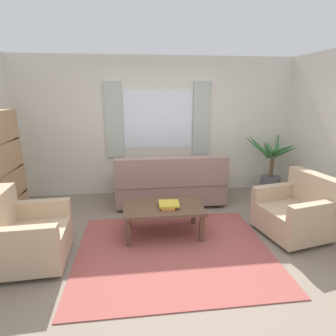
% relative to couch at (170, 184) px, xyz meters
% --- Properties ---
extents(ground_plane, '(6.24, 6.24, 0.00)m').
position_rel_couch_xyz_m(ground_plane, '(-0.14, -1.53, -0.37)').
color(ground_plane, gray).
extents(wall_back, '(5.32, 0.12, 2.60)m').
position_rel_couch_xyz_m(wall_back, '(-0.14, 0.73, 0.93)').
color(wall_back, silver).
rests_on(wall_back, ground_plane).
extents(window_with_curtains, '(1.98, 0.07, 1.40)m').
position_rel_couch_xyz_m(window_with_curtains, '(-0.14, 0.64, 1.08)').
color(window_with_curtains, white).
extents(area_rug, '(2.44, 1.99, 0.01)m').
position_rel_couch_xyz_m(area_rug, '(-0.14, -1.53, -0.36)').
color(area_rug, '#9E4C47').
rests_on(area_rug, ground_plane).
extents(couch, '(1.90, 0.82, 0.92)m').
position_rel_couch_xyz_m(couch, '(0.00, 0.00, 0.00)').
color(couch, gray).
rests_on(couch, ground_plane).
extents(armchair_left, '(0.86, 0.88, 0.88)m').
position_rel_couch_xyz_m(armchair_left, '(-1.91, -1.55, -0.01)').
color(armchair_left, tan).
rests_on(armchair_left, ground_plane).
extents(armchair_right, '(0.97, 0.99, 0.88)m').
position_rel_couch_xyz_m(armchair_right, '(1.62, -1.31, -0.01)').
color(armchair_right, tan).
rests_on(armchair_right, ground_plane).
extents(coffee_table, '(1.10, 0.64, 0.44)m').
position_rel_couch_xyz_m(coffee_table, '(-0.23, -1.09, 0.01)').
color(coffee_table, brown).
rests_on(coffee_table, ground_plane).
extents(book_stack_on_table, '(0.29, 0.29, 0.06)m').
position_rel_couch_xyz_m(book_stack_on_table, '(-0.16, -1.12, 0.10)').
color(book_stack_on_table, orange).
rests_on(book_stack_on_table, coffee_table).
extents(potted_plant, '(1.05, 1.21, 1.23)m').
position_rel_couch_xyz_m(potted_plant, '(2.01, 0.25, 0.18)').
color(potted_plant, '#56565B').
rests_on(potted_plant, ground_plane).
extents(bookshelf, '(0.30, 0.94, 1.72)m').
position_rel_couch_xyz_m(bookshelf, '(-2.49, -0.56, 0.52)').
color(bookshelf, '#A87F56').
rests_on(bookshelf, ground_plane).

